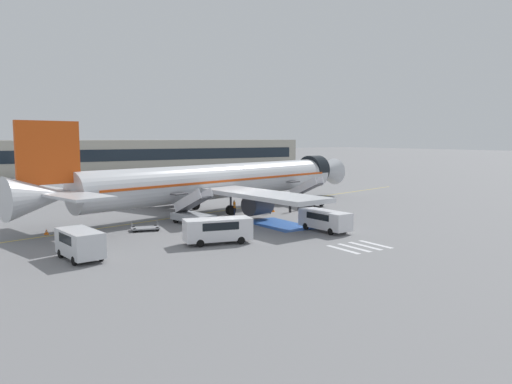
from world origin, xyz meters
TOP-DOWN VIEW (x-y plane):
  - ground_plane at (0.00, 0.00)m, footprint 600.00×600.00m
  - apron_leadline_yellow at (-1.85, -0.68)m, footprint 79.45×19.83m
  - apron_stand_patch_blue at (-1.85, -12.20)m, footprint 4.26×8.06m
  - apron_walkway_bar_0 at (-4.25, -24.25)m, footprint 0.44×3.60m
  - apron_walkway_bar_1 at (-3.05, -24.25)m, footprint 0.44×3.60m
  - apron_walkway_bar_2 at (-1.85, -24.25)m, footprint 0.44×3.60m
  - apron_walkway_bar_3 at (-0.65, -24.25)m, footprint 0.44×3.60m
  - airliner at (-2.42, -0.82)m, footprint 47.95×34.97m
  - boarding_stairs_forward at (9.34, -2.64)m, footprint 3.29×5.54m
  - boarding_stairs_aft at (-9.01, -7.18)m, footprint 3.29×5.54m
  - fuel_tanker at (-7.98, 23.54)m, footprint 9.51×3.17m
  - service_van_0 at (-11.43, -16.91)m, footprint 5.87×3.24m
  - service_van_1 at (-0.38, -17.58)m, footprint 2.22×5.50m
  - service_van_2 at (-22.37, -16.33)m, footprint 2.60×4.76m
  - baggage_cart at (-14.43, -8.13)m, footprint 2.89×2.10m
  - ground_crew_0 at (-2.43, -4.31)m, footprint 0.36×0.48m
  - ground_crew_1 at (4.04, -6.25)m, footprint 0.39×0.49m
  - ground_crew_2 at (5.96, -5.39)m, footprint 0.26×0.45m
  - ground_crew_3 at (1.55, -5.77)m, footprint 0.45×0.48m
  - traffic_cone_0 at (2.60, -4.79)m, footprint 0.48×0.48m
  - traffic_cone_1 at (-20.44, -7.81)m, footprint 0.61×0.61m
  - traffic_cone_2 at (-22.64, -5.07)m, footprint 0.45×0.45m
  - terminal_building at (-0.41, 73.81)m, footprint 124.00×12.10m

SIDE VIEW (x-z plane):
  - ground_plane at x=0.00m, z-range 0.00..0.00m
  - apron_leadline_yellow at x=-1.85m, z-range 0.00..0.01m
  - apron_stand_patch_blue at x=-1.85m, z-range 0.00..0.01m
  - apron_walkway_bar_0 at x=-4.25m, z-range 0.00..0.01m
  - apron_walkway_bar_1 at x=-3.05m, z-range 0.00..0.01m
  - apron_walkway_bar_2 at x=-1.85m, z-range 0.00..0.01m
  - apron_walkway_bar_3 at x=-0.65m, z-range 0.00..0.01m
  - traffic_cone_2 at x=-22.64m, z-range 0.00..0.50m
  - baggage_cart at x=-14.43m, z-range -0.18..0.69m
  - traffic_cone_0 at x=2.60m, z-range 0.00..0.53m
  - traffic_cone_1 at x=-20.44m, z-range 0.00..0.67m
  - ground_crew_2 at x=5.96m, z-range 0.11..1.72m
  - ground_crew_3 at x=1.55m, z-range 0.12..1.75m
  - ground_crew_0 at x=-2.43m, z-range 0.12..1.80m
  - boarding_stairs_aft at x=-9.01m, z-range -0.94..2.87m
  - boarding_stairs_forward at x=9.34m, z-range -0.96..2.91m
  - ground_crew_1 at x=4.04m, z-range 0.15..1.97m
  - service_van_1 at x=-0.38m, z-range 0.21..2.15m
  - service_van_0 at x=-11.43m, z-range 0.21..2.31m
  - service_van_2 at x=-22.37m, z-range 0.21..2.35m
  - fuel_tanker at x=-7.98m, z-range 0.00..3.25m
  - airliner at x=-2.42m, z-range -1.56..8.68m
  - terminal_building at x=-0.41m, z-range 0.00..8.17m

